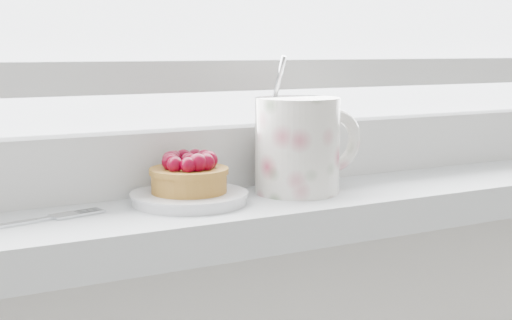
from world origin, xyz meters
TOP-DOWN VIEW (x-y plane):
  - saucer at (-0.03, 1.89)m, footprint 0.12×0.12m
  - raspberry_tart at (-0.03, 1.89)m, footprint 0.08×0.08m
  - floral_mug at (0.10, 1.89)m, footprint 0.14×0.10m
  - fork at (-0.21, 1.88)m, footprint 0.17×0.05m

SIDE VIEW (x-z plane):
  - fork at x=-0.21m, z-range 0.94..0.94m
  - saucer at x=-0.03m, z-range 0.94..0.95m
  - raspberry_tart at x=-0.03m, z-range 0.95..0.99m
  - floral_mug at x=0.10m, z-range 0.92..1.07m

